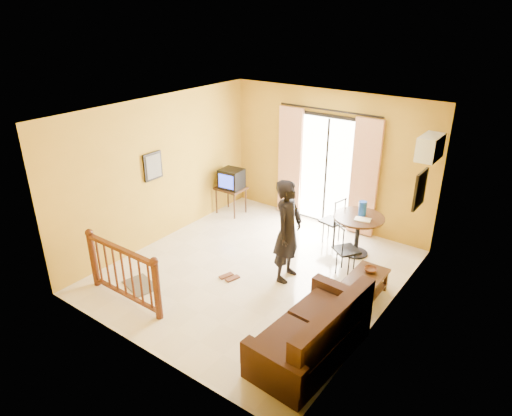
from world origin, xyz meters
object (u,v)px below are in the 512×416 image
Objects in this scene: television at (232,179)px; sofa at (314,336)px; coffee_table at (365,284)px; standing_person at (288,231)px; dining_table at (358,224)px.

television is 0.26× the size of sofa.
coffee_table is 0.50× the size of standing_person.
dining_table is at bearing 119.83° from coffee_table.
standing_person is (-1.32, -0.22, 0.62)m from coffee_table.
dining_table is at bearing -29.20° from standing_person.
sofa is 2.03m from standing_person.
standing_person is at bearing 136.52° from sofa.
television is at bearing 145.45° from sofa.
coffee_table is 1.47m from standing_person.
sofa is at bearing -76.05° from dining_table.
sofa is 1.10× the size of standing_person.
television is 0.54× the size of dining_table.
standing_person is at bearing -113.01° from dining_table.
television is at bearing 160.92° from coffee_table.
dining_table is 1.46m from coffee_table.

